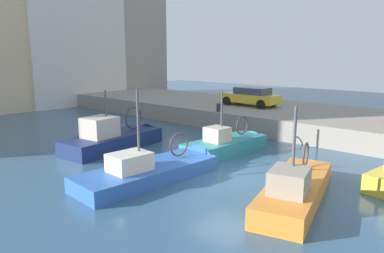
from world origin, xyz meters
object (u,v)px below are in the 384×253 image
(fishing_boat_navy, at_px, (118,145))
(fishing_boat_teal, at_px, (230,150))
(fishing_boat_orange, at_px, (297,195))
(parked_car_yellow, at_px, (250,96))
(fishing_boat_blue, at_px, (157,175))
(mooring_bollard_mid, at_px, (219,107))

(fishing_boat_navy, height_order, fishing_boat_teal, fishing_boat_navy)
(fishing_boat_orange, distance_m, parked_car_yellow, 14.84)
(fishing_boat_blue, bearing_deg, fishing_boat_orange, -71.45)
(mooring_bollard_mid, bearing_deg, fishing_boat_orange, -129.50)
(fishing_boat_navy, bearing_deg, fishing_boat_orange, -91.09)
(fishing_boat_navy, bearing_deg, mooring_bollard_mid, -8.60)
(fishing_boat_orange, bearing_deg, fishing_boat_teal, 56.82)
(fishing_boat_orange, relative_size, fishing_boat_teal, 1.18)
(fishing_boat_blue, height_order, parked_car_yellow, fishing_boat_blue)
(fishing_boat_orange, relative_size, fishing_boat_blue, 0.98)
(fishing_boat_blue, bearing_deg, fishing_boat_teal, 1.73)
(fishing_boat_blue, xyz_separation_m, parked_car_yellow, (13.22, 3.99, 1.82))
(fishing_boat_navy, xyz_separation_m, fishing_boat_teal, (3.35, -5.04, -0.07))
(fishing_boat_blue, relative_size, mooring_bollard_mid, 12.66)
(fishing_boat_teal, bearing_deg, mooring_bollard_mid, 43.30)
(fishing_boat_orange, height_order, parked_car_yellow, fishing_boat_orange)
(fishing_boat_orange, bearing_deg, mooring_bollard_mid, 50.50)
(fishing_boat_orange, distance_m, mooring_bollard_mid, 12.18)
(fishing_boat_blue, xyz_separation_m, mooring_bollard_mid, (9.47, 4.07, 1.39))
(fishing_boat_orange, distance_m, fishing_boat_navy, 10.48)
(fishing_boat_orange, height_order, mooring_bollard_mid, fishing_boat_orange)
(fishing_boat_navy, relative_size, fishing_boat_blue, 0.95)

